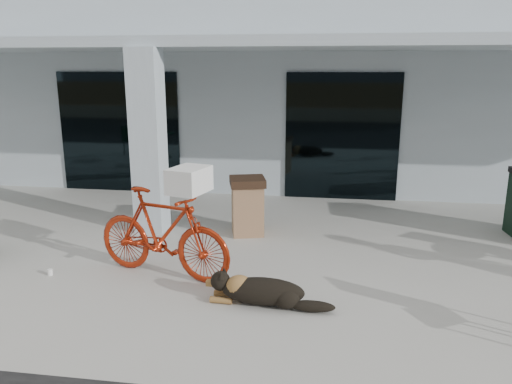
# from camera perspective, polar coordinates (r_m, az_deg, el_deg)

# --- Properties ---
(ground) EXTENTS (80.00, 80.00, 0.00)m
(ground) POSITION_cam_1_polar(r_m,az_deg,el_deg) (6.60, -6.12, -11.16)
(ground) COLOR #AFACA5
(ground) RESTS_ON ground
(building) EXTENTS (22.00, 7.00, 4.50)m
(building) POSITION_cam_1_polar(r_m,az_deg,el_deg) (14.36, 2.35, 11.90)
(building) COLOR #B1BFC8
(building) RESTS_ON ground
(storefront_glass_left) EXTENTS (2.80, 0.06, 2.70)m
(storefront_glass_left) POSITION_cam_1_polar(r_m,az_deg,el_deg) (11.85, -15.34, 6.56)
(storefront_glass_left) COLOR black
(storefront_glass_left) RESTS_ON ground
(storefront_glass_right) EXTENTS (2.40, 0.06, 2.70)m
(storefront_glass_right) POSITION_cam_1_polar(r_m,az_deg,el_deg) (10.85, 9.78, 6.20)
(storefront_glass_right) COLOR black
(storefront_glass_right) RESTS_ON ground
(column) EXTENTS (0.50, 0.50, 3.12)m
(column) POSITION_cam_1_polar(r_m,az_deg,el_deg) (8.72, -12.18, 5.57)
(column) COLOR #B1BFC8
(column) RESTS_ON ground
(overhang) EXTENTS (22.00, 2.80, 0.18)m
(overhang) POSITION_cam_1_polar(r_m,az_deg,el_deg) (9.50, -0.97, 16.54)
(overhang) COLOR #B1BFC8
(overhang) RESTS_ON column
(bicycle) EXTENTS (2.14, 1.10, 1.24)m
(bicycle) POSITION_cam_1_polar(r_m,az_deg,el_deg) (6.91, -10.65, -4.63)
(bicycle) COLOR #9C240C
(bicycle) RESTS_ON ground
(laundry_basket) EXTENTS (0.54, 0.64, 0.33)m
(laundry_basket) POSITION_cam_1_polar(r_m,az_deg,el_deg) (6.46, -7.65, 1.38)
(laundry_basket) COLOR white
(laundry_basket) RESTS_ON bicycle
(dog) EXTENTS (1.19, 0.45, 0.39)m
(dog) POSITION_cam_1_polar(r_m,az_deg,el_deg) (6.14, 0.80, -11.11)
(dog) COLOR black
(dog) RESTS_ON ground
(cup_near_dog) EXTENTS (0.09, 0.09, 0.09)m
(cup_near_dog) POSITION_cam_1_polar(r_m,az_deg,el_deg) (7.56, -22.48, -8.47)
(cup_near_dog) COLOR white
(cup_near_dog) RESTS_ON ground
(trash_receptacle) EXTENTS (0.71, 0.71, 0.99)m
(trash_receptacle) POSITION_cam_1_polar(r_m,az_deg,el_deg) (8.53, -0.98, -1.61)
(trash_receptacle) COLOR #8C6748
(trash_receptacle) RESTS_ON ground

